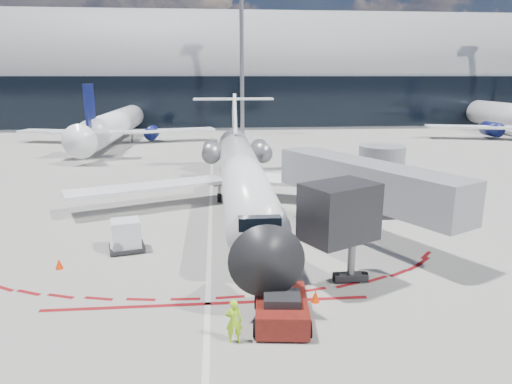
{
  "coord_description": "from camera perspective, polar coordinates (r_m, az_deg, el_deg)",
  "views": [
    {
      "loc": [
        0.51,
        -29.41,
        9.49
      ],
      "look_at": [
        3.05,
        -0.48,
        2.1
      ],
      "focal_mm": 32.0,
      "sensor_mm": 36.0,
      "label": 1
    }
  ],
  "objects": [
    {
      "name": "ramp_worker",
      "position": [
        17.25,
        -2.8,
        -15.82
      ],
      "size": [
        0.62,
        0.41,
        1.7
      ],
      "primitive_type": "imported",
      "rotation": [
        0.0,
        0.0,
        3.15
      ],
      "color": "#ADFE1A",
      "rests_on": "ground"
    },
    {
      "name": "uld_container",
      "position": [
        26.48,
        -15.92,
        -5.27
      ],
      "size": [
        2.24,
        2.03,
        1.78
      ],
      "rotation": [
        0.0,
        0.0,
        0.25
      ],
      "color": "black",
      "rests_on": "ground"
    },
    {
      "name": "bg_airliner_0",
      "position": [
        70.83,
        -17.09,
        10.36
      ],
      "size": [
        33.46,
        35.43,
        10.83
      ],
      "primitive_type": null,
      "color": "white",
      "rests_on": "ground"
    },
    {
      "name": "regional_jet",
      "position": [
        33.53,
        -1.8,
        2.49
      ],
      "size": [
        25.64,
        31.62,
        7.92
      ],
      "color": "white",
      "rests_on": "ground"
    },
    {
      "name": "apron_stop_bar",
      "position": [
        20.27,
        -6.05,
        -13.72
      ],
      "size": [
        14.0,
        0.25,
        0.01
      ],
      "primitive_type": "cube",
      "color": "maroon",
      "rests_on": "ground"
    },
    {
      "name": "jet_bridge",
      "position": [
        28.72,
        13.97,
        0.8
      ],
      "size": [
        10.03,
        15.2,
        4.9
      ],
      "color": "gray",
      "rests_on": "ground"
    },
    {
      "name": "terminal_building",
      "position": [
        94.39,
        -5.5,
        13.63
      ],
      "size": [
        150.0,
        24.15,
        24.0
      ],
      "color": "gray",
      "rests_on": "ground"
    },
    {
      "name": "pushback_tug",
      "position": [
        18.63,
        3.2,
        -14.31
      ],
      "size": [
        2.49,
        5.21,
        1.33
      ],
      "rotation": [
        0.0,
        0.0,
        -0.11
      ],
      "color": "#550F0C",
      "rests_on": "ground"
    },
    {
      "name": "ground",
      "position": [
        30.91,
        -5.74,
        -3.69
      ],
      "size": [
        260.0,
        260.0,
        0.0
      ],
      "primitive_type": "plane",
      "color": "gray",
      "rests_on": "ground"
    },
    {
      "name": "safety_cone_left",
      "position": [
        25.43,
        -23.39,
        -8.22
      ],
      "size": [
        0.39,
        0.39,
        0.54
      ],
      "primitive_type": "cone",
      "color": "#FC3705",
      "rests_on": "ground"
    },
    {
      "name": "apron_centerline",
      "position": [
        32.81,
        -5.71,
        -2.6
      ],
      "size": [
        0.25,
        40.0,
        0.01
      ],
      "primitive_type": "cube",
      "color": "silver",
      "rests_on": "ground"
    },
    {
      "name": "light_mast_centre",
      "position": [
        77.59,
        -1.79,
        16.49
      ],
      "size": [
        0.7,
        0.7,
        25.0
      ],
      "primitive_type": "cylinder",
      "color": "gray",
      "rests_on": "ground"
    },
    {
      "name": "safety_cone_right",
      "position": [
        20.36,
        7.44,
        -12.79
      ],
      "size": [
        0.39,
        0.39,
        0.54
      ],
      "primitive_type": "cone",
      "color": "#FC3705",
      "rests_on": "ground"
    }
  ]
}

